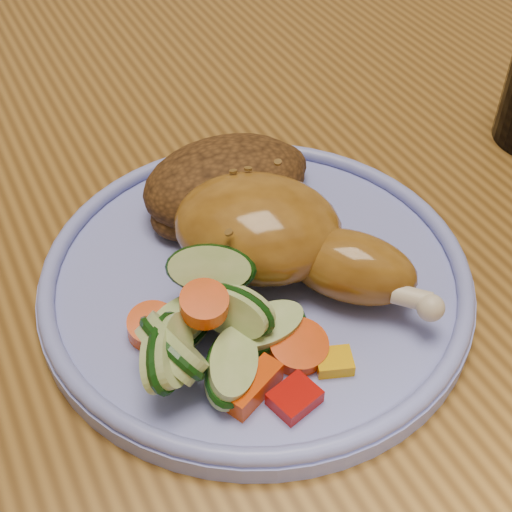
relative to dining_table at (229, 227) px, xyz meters
name	(u,v)px	position (x,y,z in m)	size (l,w,h in m)	color
dining_table	(229,227)	(0.00, 0.00, 0.00)	(0.90, 1.40, 0.75)	brown
chair_far	(60,70)	(0.00, 0.63, -0.17)	(0.42, 0.42, 0.91)	#4C2D16
plate	(256,281)	(-0.05, -0.14, 0.09)	(0.26, 0.26, 0.01)	#7B85DC
plate_rim	(256,268)	(-0.05, -0.14, 0.10)	(0.25, 0.25, 0.01)	#7B85DC
chicken_leg	(280,237)	(-0.03, -0.14, 0.12)	(0.14, 0.16, 0.05)	#905F1E
rice_pilaf	(228,183)	(-0.03, -0.08, 0.11)	(0.12, 0.08, 0.05)	#4D2E13
vegetable_pile	(214,331)	(-0.09, -0.18, 0.11)	(0.12, 0.12, 0.05)	#A50A05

